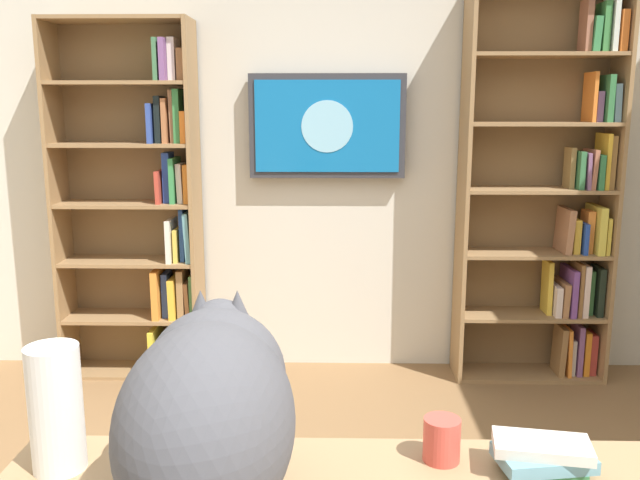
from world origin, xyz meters
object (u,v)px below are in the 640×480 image
(bookshelf_right, at_px, (145,212))
(bookshelf_left, at_px, (553,198))
(coffee_mug, at_px, (442,440))
(wall_mounted_tv, at_px, (327,126))
(desk_book_stack, at_px, (543,456))
(paper_towel_roll, at_px, (56,408))
(cat, at_px, (209,409))

(bookshelf_right, bearing_deg, bookshelf_left, -179.97)
(bookshelf_left, relative_size, coffee_mug, 22.50)
(wall_mounted_tv, height_order, desk_book_stack, wall_mounted_tv)
(coffee_mug, bearing_deg, bookshelf_right, -61.13)
(bookshelf_right, bearing_deg, coffee_mug, 118.87)
(paper_towel_roll, distance_m, desk_book_stack, 1.02)
(bookshelf_right, bearing_deg, paper_towel_roll, 101.38)
(coffee_mug, xyz_separation_m, desk_book_stack, (-0.20, 0.05, -0.01))
(desk_book_stack, bearing_deg, coffee_mug, -13.38)
(bookshelf_left, relative_size, cat, 3.63)
(cat, distance_m, paper_towel_roll, 0.38)
(wall_mounted_tv, bearing_deg, paper_towel_roll, 77.75)
(bookshelf_left, distance_m, paper_towel_roll, 3.00)
(desk_book_stack, bearing_deg, bookshelf_right, -58.00)
(coffee_mug, bearing_deg, desk_book_stack, 166.62)
(bookshelf_right, xyz_separation_m, coffee_mug, (-1.30, 2.35, -0.12))
(bookshelf_left, relative_size, wall_mounted_tv, 2.48)
(coffee_mug, bearing_deg, wall_mounted_tv, -83.60)
(cat, bearing_deg, paper_towel_roll, -20.41)
(cat, relative_size, coffee_mug, 6.20)
(bookshelf_left, xyz_separation_m, bookshelf_right, (2.27, 0.00, -0.09))
(bookshelf_right, distance_m, desk_book_stack, 2.83)
(bookshelf_left, bearing_deg, wall_mounted_tv, -3.82)
(paper_towel_roll, bearing_deg, wall_mounted_tv, -102.25)
(cat, bearing_deg, bookshelf_right, -71.82)
(desk_book_stack, bearing_deg, wall_mounted_tv, -79.14)
(bookshelf_right, height_order, cat, bookshelf_right)
(bookshelf_left, bearing_deg, cat, 60.29)
(bookshelf_left, xyz_separation_m, paper_towel_roll, (1.79, 2.40, -0.12))
(bookshelf_right, relative_size, wall_mounted_tv, 2.29)
(cat, relative_size, paper_towel_roll, 2.19)
(bookshelf_right, relative_size, cat, 3.34)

